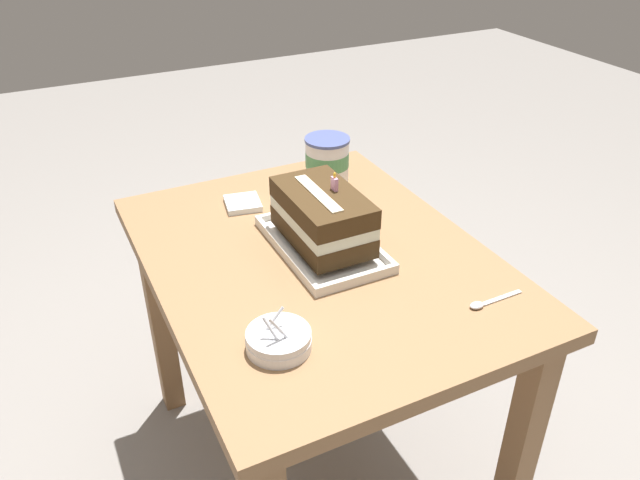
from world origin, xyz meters
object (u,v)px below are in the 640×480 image
object	(u,v)px
foil_tray	(322,245)
birthday_cake	(323,216)
ice_cream_tub	(327,159)
napkin_pile	(243,203)
serving_spoon_near_tray	(484,303)
bowl_stack	(279,340)

from	to	relation	value
foil_tray	birthday_cake	world-z (taller)	birthday_cake
ice_cream_tub	foil_tray	bearing A→B (deg)	-28.61
birthday_cake	napkin_pile	xyz separation A→B (m)	(-0.28, -0.10, -0.08)
foil_tray	serving_spoon_near_tray	bearing A→B (deg)	30.05
foil_tray	napkin_pile	size ratio (longest dim) A/B	3.18
serving_spoon_near_tray	napkin_pile	xyz separation A→B (m)	(-0.62, -0.29, 0.00)
serving_spoon_near_tray	napkin_pile	world-z (taller)	napkin_pile
foil_tray	serving_spoon_near_tray	distance (m)	0.39
foil_tray	napkin_pile	xyz separation A→B (m)	(-0.28, -0.10, 0.00)
bowl_stack	serving_spoon_near_tray	distance (m)	0.43
foil_tray	bowl_stack	xyz separation A→B (m)	(0.28, -0.23, 0.01)
bowl_stack	ice_cream_tub	distance (m)	0.72
foil_tray	ice_cream_tub	xyz separation A→B (m)	(-0.31, 0.17, 0.06)
birthday_cake	napkin_pile	distance (m)	0.30
serving_spoon_near_tray	napkin_pile	bearing A→B (deg)	-154.61
birthday_cake	serving_spoon_near_tray	bearing A→B (deg)	30.05
serving_spoon_near_tray	birthday_cake	bearing A→B (deg)	-149.95
ice_cream_tub	bowl_stack	bearing A→B (deg)	-34.10
ice_cream_tub	serving_spoon_near_tray	size ratio (longest dim) A/B	0.96
birthday_cake	ice_cream_tub	distance (m)	0.36
birthday_cake	serving_spoon_near_tray	size ratio (longest dim) A/B	1.95
foil_tray	serving_spoon_near_tray	world-z (taller)	foil_tray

